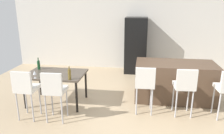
% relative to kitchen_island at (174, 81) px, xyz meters
% --- Properties ---
extents(ground_plane, '(10.00, 10.00, 0.00)m').
position_rel_kitchen_island_xyz_m(ground_plane, '(-0.43, -0.63, -0.46)').
color(ground_plane, tan).
extents(back_wall, '(10.00, 0.12, 2.90)m').
position_rel_kitchen_island_xyz_m(back_wall, '(-0.43, 2.51, 0.99)').
color(back_wall, beige).
rests_on(back_wall, ground_plane).
extents(kitchen_island, '(1.88, 0.92, 0.92)m').
position_rel_kitchen_island_xyz_m(kitchen_island, '(0.00, 0.00, 0.00)').
color(kitchen_island, '#4C3828').
rests_on(kitchen_island, ground_plane).
extents(bar_chair_left, '(0.41, 0.41, 1.05)m').
position_rel_kitchen_island_xyz_m(bar_chair_left, '(-0.73, -0.84, 0.24)').
color(bar_chair_left, silver).
rests_on(bar_chair_left, ground_plane).
extents(bar_chair_middle, '(0.43, 0.43, 1.05)m').
position_rel_kitchen_island_xyz_m(bar_chair_middle, '(0.08, -0.84, 0.24)').
color(bar_chair_middle, silver).
rests_on(bar_chair_middle, ground_plane).
extents(dining_table, '(1.32, 0.89, 0.74)m').
position_rel_kitchen_island_xyz_m(dining_table, '(-2.76, -0.63, 0.21)').
color(dining_table, '#4C4238').
rests_on(dining_table, ground_plane).
extents(dining_chair_near, '(0.41, 0.41, 1.05)m').
position_rel_kitchen_island_xyz_m(dining_chair_near, '(-3.06, -1.44, 0.24)').
color(dining_chair_near, silver).
rests_on(dining_chair_near, ground_plane).
extents(dining_chair_far, '(0.41, 0.41, 1.05)m').
position_rel_kitchen_island_xyz_m(dining_chair_far, '(-2.46, -1.44, 0.24)').
color(dining_chair_far, silver).
rests_on(dining_chair_far, ground_plane).
extents(wine_bottle_far, '(0.07, 0.07, 0.29)m').
position_rel_kitchen_island_xyz_m(wine_bottle_far, '(-3.28, -0.40, 0.39)').
color(wine_bottle_far, '#194723').
rests_on(wine_bottle_far, dining_table).
extents(wine_bottle_inner, '(0.07, 0.07, 0.29)m').
position_rel_kitchen_island_xyz_m(wine_bottle_inner, '(-2.30, -1.00, 0.40)').
color(wine_bottle_inner, brown).
rests_on(wine_bottle_inner, dining_table).
extents(wine_glass_left, '(0.07, 0.07, 0.17)m').
position_rel_kitchen_island_xyz_m(wine_glass_left, '(-3.07, -1.02, 0.40)').
color(wine_glass_left, silver).
rests_on(wine_glass_left, dining_table).
extents(refrigerator, '(0.72, 0.68, 1.84)m').
position_rel_kitchen_island_xyz_m(refrigerator, '(-1.04, 2.07, 0.46)').
color(refrigerator, black).
rests_on(refrigerator, ground_plane).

